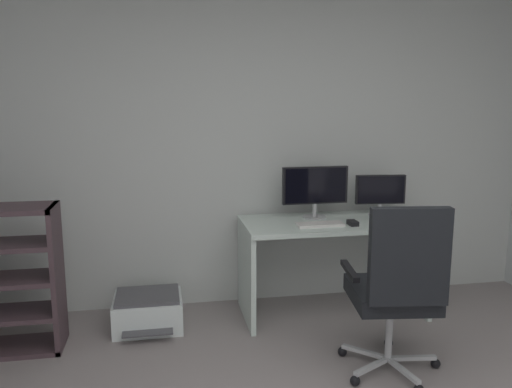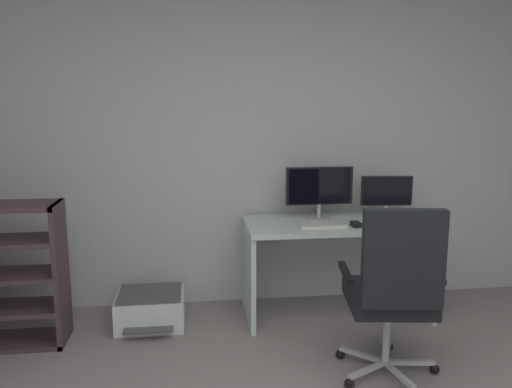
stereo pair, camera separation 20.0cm
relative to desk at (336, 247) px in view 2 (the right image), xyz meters
name	(u,v)px [view 2 (the right image)]	position (x,y,z in m)	size (l,w,h in m)	color
wall_back	(253,141)	(-0.58, 0.43, 0.78)	(4.74, 0.10, 2.63)	silver
desk	(336,247)	(0.00, 0.00, 0.00)	(1.37, 0.65, 0.73)	silver
monitor_main	(319,188)	(-0.11, 0.12, 0.44)	(0.52, 0.18, 0.40)	#B2B5B7
monitor_secondary	(386,193)	(0.42, 0.12, 0.38)	(0.40, 0.18, 0.32)	#B2B5B7
keyboard	(322,225)	(-0.15, -0.14, 0.21)	(0.34, 0.13, 0.02)	silver
computer_mouse	(356,224)	(0.09, -0.17, 0.22)	(0.06, 0.10, 0.03)	black
office_chair	(393,288)	(0.05, -1.00, 0.05)	(0.62, 0.64, 1.07)	#B7BABC
printer	(151,309)	(-1.40, -0.02, -0.41)	(0.49, 0.50, 0.25)	white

